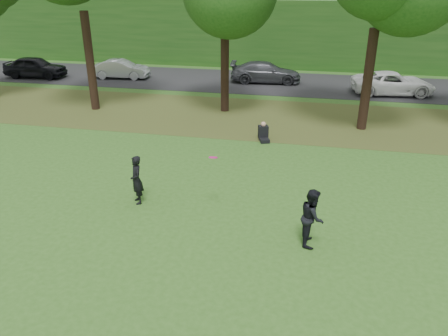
% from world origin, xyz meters
% --- Properties ---
extents(ground, '(120.00, 120.00, 0.00)m').
position_xyz_m(ground, '(0.00, 0.00, 0.00)').
color(ground, '#2C541A').
rests_on(ground, ground).
extents(leaf_litter, '(60.00, 7.00, 0.01)m').
position_xyz_m(leaf_litter, '(0.00, 13.00, 0.01)').
color(leaf_litter, '#4F401C').
rests_on(leaf_litter, ground).
extents(street, '(70.00, 7.00, 0.02)m').
position_xyz_m(street, '(0.00, 21.00, 0.01)').
color(street, black).
rests_on(street, ground).
extents(far_hedge, '(70.00, 3.00, 5.00)m').
position_xyz_m(far_hedge, '(0.00, 27.00, 2.50)').
color(far_hedge, '#1B4814').
rests_on(far_hedge, ground).
extents(player_left, '(0.65, 0.70, 1.60)m').
position_xyz_m(player_left, '(-3.67, 3.21, 0.80)').
color(player_left, black).
rests_on(player_left, ground).
extents(player_right, '(0.64, 0.81, 1.63)m').
position_xyz_m(player_right, '(1.85, 1.97, 0.82)').
color(player_right, black).
rests_on(player_right, ground).
extents(parked_cars, '(39.25, 4.24, 1.46)m').
position_xyz_m(parked_cars, '(-0.52, 19.82, 0.71)').
color(parked_cars, black).
rests_on(parked_cars, street).
extents(frisbee, '(0.32, 0.31, 0.10)m').
position_xyz_m(frisbee, '(-1.14, 3.09, 1.84)').
color(frisbee, '#EA138A').
rests_on(frisbee, ground).
extents(seated_person, '(0.62, 0.82, 0.83)m').
position_xyz_m(seated_person, '(-0.40, 9.79, 0.31)').
color(seated_person, black).
rests_on(seated_person, ground).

